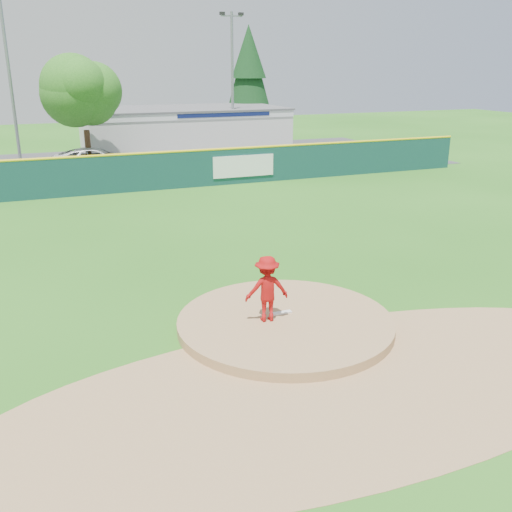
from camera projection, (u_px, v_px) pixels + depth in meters
name	position (u px, v px, depth m)	size (l,w,h in m)	color
ground	(285.00, 327.00, 14.57)	(120.00, 120.00, 0.00)	#286B19
pitchers_mound	(285.00, 327.00, 14.57)	(5.50, 5.50, 0.50)	#9E774C
pitching_rubber	(280.00, 313.00, 14.75)	(0.60, 0.15, 0.04)	white
infield_dirt_arc	(345.00, 385.00, 11.93)	(15.40, 15.40, 0.01)	#9E774C
parking_lot	(118.00, 165.00, 38.33)	(44.00, 16.00, 0.02)	#38383A
pitcher	(267.00, 289.00, 14.13)	(1.09, 0.63, 1.69)	#A10D0E
van	(97.00, 160.00, 35.47)	(2.53, 5.48, 1.52)	silver
pool_building_grp	(184.00, 129.00, 44.32)	(15.20, 8.20, 3.31)	silver
fence_banners	(105.00, 175.00, 29.32)	(18.89, 0.04, 1.20)	#5D0E0D
outfield_fence	(143.00, 171.00, 30.06)	(40.00, 0.14, 2.07)	#123C3B
deciduous_tree	(83.00, 97.00, 34.42)	(5.60, 5.60, 7.36)	#382314
conifer_tree	(249.00, 76.00, 49.09)	(4.40, 4.40, 9.50)	#382314
light_pole_left	(9.00, 71.00, 34.29)	(1.75, 0.25, 11.00)	gray
light_pole_right	(232.00, 78.00, 41.52)	(1.75, 0.25, 10.00)	gray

